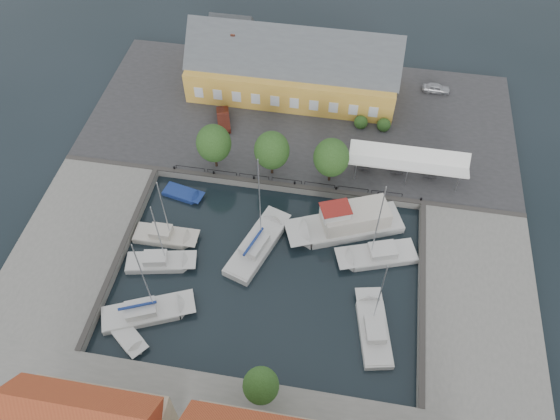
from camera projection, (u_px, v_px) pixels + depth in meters
name	position (u px, v px, depth m)	size (l,w,h in m)	color
ground	(271.00, 260.00, 59.98)	(140.00, 140.00, 0.00)	black
north_quay	(301.00, 118.00, 73.79)	(56.00, 26.00, 1.00)	#2D2D30
west_quay	(73.00, 245.00, 60.67)	(12.00, 24.00, 1.00)	slate
east_quay	(478.00, 304.00, 56.03)	(12.00, 24.00, 1.00)	slate
quay_edge_fittings	(278.00, 221.00, 62.08)	(56.00, 24.72, 0.40)	#383533
warehouse	(289.00, 68.00, 74.31)	(28.56, 14.00, 9.55)	gold
tent_canopy	(408.00, 159.00, 64.58)	(14.00, 4.00, 2.83)	white
quay_trees	(272.00, 150.00, 63.80)	(18.20, 4.20, 6.30)	black
car_silver	(436.00, 88.00, 75.99)	(1.53, 3.79, 1.29)	#AFB1B8
car_red	(223.00, 119.00, 71.80)	(1.61, 4.63, 1.52)	#561E13
center_sailboat	(257.00, 247.00, 60.67)	(6.19, 10.63, 13.97)	silver
trawler	(349.00, 223.00, 61.95)	(13.79, 8.69, 5.00)	silver
east_boat_a	(378.00, 256.00, 60.05)	(9.32, 5.64, 12.56)	silver
east_boat_c	(373.00, 330.00, 54.45)	(4.44, 9.09, 11.19)	silver
west_boat_b	(165.00, 237.00, 61.68)	(7.44, 2.62, 10.21)	beige
west_boat_c	(160.00, 263.00, 59.47)	(7.96, 3.90, 10.49)	silver
west_boat_d	(146.00, 313.00, 55.66)	(9.77, 6.31, 12.58)	silver
launch_sw	(127.00, 336.00, 54.24)	(5.29, 4.74, 0.98)	silver
launch_nw	(183.00, 194.00, 65.85)	(5.24, 2.95, 0.88)	navy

